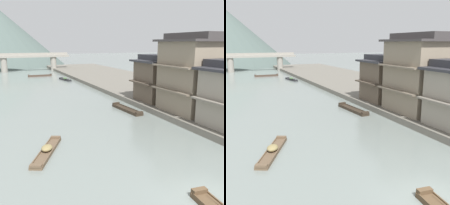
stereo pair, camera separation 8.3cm
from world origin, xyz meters
TOP-DOWN VIEW (x-y plane):
  - ground_plane at (0.00, 0.00)m, footprint 400.00×400.00m
  - riverbank_right at (15.87, 30.00)m, footprint 18.00×110.00m
  - boat_moored_nearest at (0.67, 58.72)m, footprint 5.89×1.31m
  - boat_moored_second at (4.91, 18.57)m, footprint 1.47×5.89m
  - boat_moored_third at (4.76, 49.07)m, footprint 1.72×5.23m
  - boat_moored_far at (-6.67, 9.63)m, footprint 3.34×5.55m
  - house_waterfront_second at (10.38, 13.30)m, footprint 6.44×7.20m
  - house_waterfront_tall at (9.95, 19.71)m, footprint 5.59×5.80m
  - stone_bridge at (0.00, 72.78)m, footprint 23.91×2.40m

SIDE VIEW (x-z plane):
  - ground_plane at x=0.00m, z-range 0.00..0.00m
  - boat_moored_nearest at x=0.67m, z-range -0.09..0.43m
  - boat_moored_second at x=4.91m, z-range -0.09..0.43m
  - boat_moored_far at x=-6.67m, z-range -0.12..0.52m
  - boat_moored_third at x=4.76m, z-range -0.12..0.54m
  - riverbank_right at x=15.87m, z-range 0.00..0.67m
  - stone_bridge at x=0.00m, z-range 0.81..6.25m
  - house_waterfront_tall at x=9.95m, z-range 0.62..6.76m
  - house_waterfront_second at x=10.38m, z-range 0.60..9.34m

